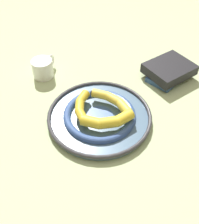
{
  "coord_description": "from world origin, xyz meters",
  "views": [
    {
      "loc": [
        -0.64,
        0.12,
        0.71
      ],
      "look_at": [
        0.01,
        0.02,
        0.04
      ],
      "focal_mm": 42.0,
      "sensor_mm": 36.0,
      "label": 1
    }
  ],
  "objects_px": {
    "banana_b": "(107,121)",
    "banana_c": "(113,101)",
    "book_stack": "(169,71)",
    "decorative_bowl": "(100,116)",
    "banana_a": "(81,106)",
    "coffee_mug": "(43,68)"
  },
  "relations": [
    {
      "from": "banana_a",
      "to": "banana_b",
      "type": "height_order",
      "value": "banana_b"
    },
    {
      "from": "decorative_bowl",
      "to": "banana_a",
      "type": "relative_size",
      "value": 2.24
    },
    {
      "from": "book_stack",
      "to": "coffee_mug",
      "type": "height_order",
      "value": "coffee_mug"
    },
    {
      "from": "book_stack",
      "to": "coffee_mug",
      "type": "relative_size",
      "value": 1.96
    },
    {
      "from": "banana_a",
      "to": "banana_b",
      "type": "xyz_separation_m",
      "value": [
        -0.09,
        -0.08,
        0.0
      ]
    },
    {
      "from": "decorative_bowl",
      "to": "banana_a",
      "type": "height_order",
      "value": "banana_a"
    },
    {
      "from": "coffee_mug",
      "to": "banana_b",
      "type": "bearing_deg",
      "value": -115.45
    },
    {
      "from": "banana_b",
      "to": "book_stack",
      "type": "xyz_separation_m",
      "value": [
        0.26,
        -0.31,
        -0.02
      ]
    },
    {
      "from": "decorative_bowl",
      "to": "banana_a",
      "type": "bearing_deg",
      "value": 66.43
    },
    {
      "from": "banana_b",
      "to": "banana_c",
      "type": "distance_m",
      "value": 0.11
    },
    {
      "from": "banana_a",
      "to": "banana_c",
      "type": "xyz_separation_m",
      "value": [
        0.01,
        -0.12,
        0.0
      ]
    },
    {
      "from": "decorative_bowl",
      "to": "coffee_mug",
      "type": "xyz_separation_m",
      "value": [
        0.29,
        0.2,
        0.02
      ]
    },
    {
      "from": "book_stack",
      "to": "decorative_bowl",
      "type": "bearing_deg",
      "value": 178.96
    },
    {
      "from": "banana_a",
      "to": "book_stack",
      "type": "xyz_separation_m",
      "value": [
        0.17,
        -0.39,
        -0.02
      ]
    },
    {
      "from": "banana_a",
      "to": "book_stack",
      "type": "distance_m",
      "value": 0.43
    },
    {
      "from": "banana_b",
      "to": "banana_a",
      "type": "bearing_deg",
      "value": 129.87
    },
    {
      "from": "banana_b",
      "to": "banana_c",
      "type": "bearing_deg",
      "value": 66.29
    },
    {
      "from": "banana_a",
      "to": "banana_c",
      "type": "height_order",
      "value": "same"
    },
    {
      "from": "banana_a",
      "to": "banana_b",
      "type": "distance_m",
      "value": 0.12
    },
    {
      "from": "banana_c",
      "to": "banana_b",
      "type": "bearing_deg",
      "value": 114.92
    },
    {
      "from": "banana_b",
      "to": "book_stack",
      "type": "height_order",
      "value": "banana_b"
    },
    {
      "from": "decorative_bowl",
      "to": "banana_a",
      "type": "distance_m",
      "value": 0.08
    }
  ]
}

